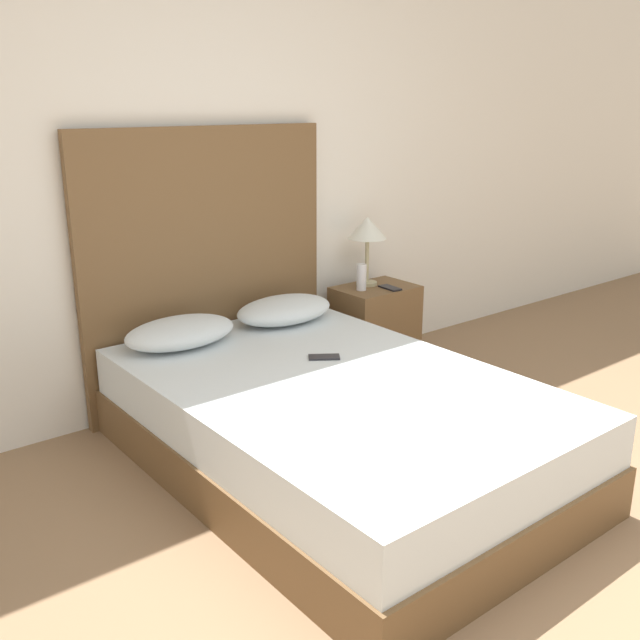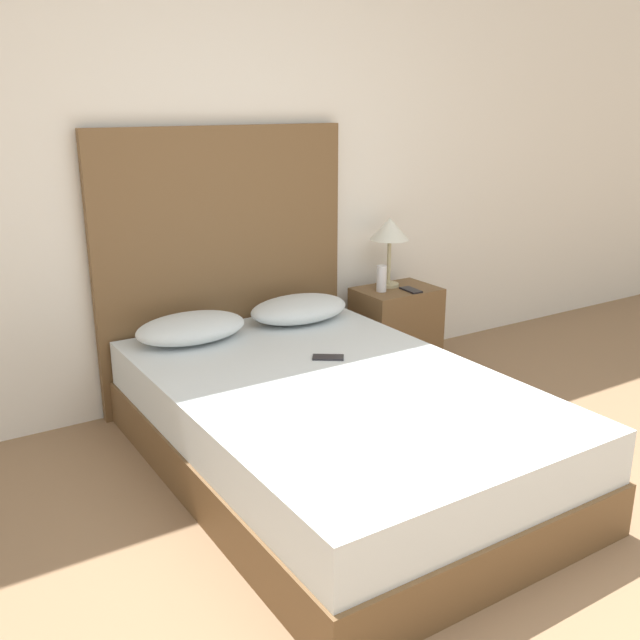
% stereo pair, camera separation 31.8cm
% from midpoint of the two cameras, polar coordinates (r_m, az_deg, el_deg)
% --- Properties ---
extents(wall_back, '(10.00, 0.06, 2.70)m').
position_cam_midpoint_polar(wall_back, '(3.97, -11.66, 12.67)').
color(wall_back, white).
rests_on(wall_back, ground_plane).
extents(bed, '(1.40, 2.13, 0.45)m').
position_cam_midpoint_polar(bed, '(3.27, -1.64, -8.49)').
color(bed, brown).
rests_on(bed, ground_plane).
extents(headboard, '(1.47, 0.05, 1.51)m').
position_cam_midpoint_polar(headboard, '(3.97, -11.20, 4.02)').
color(headboard, brown).
rests_on(headboard, ground_plane).
extents(pillow_left, '(0.58, 0.37, 0.14)m').
position_cam_midpoint_polar(pillow_left, '(3.68, -13.55, -1.00)').
color(pillow_left, silver).
rests_on(pillow_left, bed).
extents(pillow_right, '(0.58, 0.37, 0.14)m').
position_cam_midpoint_polar(pillow_right, '(3.97, -5.16, 0.79)').
color(pillow_right, silver).
rests_on(pillow_right, bed).
extents(phone_on_bed, '(0.16, 0.14, 0.01)m').
position_cam_midpoint_polar(phone_on_bed, '(3.43, -2.32, -3.03)').
color(phone_on_bed, '#232328').
rests_on(phone_on_bed, bed).
extents(nightstand, '(0.49, 0.35, 0.53)m').
position_cam_midpoint_polar(nightstand, '(4.49, 2.39, -0.64)').
color(nightstand, brown).
rests_on(nightstand, ground_plane).
extents(table_lamp, '(0.24, 0.24, 0.43)m').
position_cam_midpoint_polar(table_lamp, '(4.38, 1.74, 7.14)').
color(table_lamp, tan).
rests_on(table_lamp, nightstand).
extents(phone_on_nightstand, '(0.08, 0.15, 0.01)m').
position_cam_midpoint_polar(phone_on_nightstand, '(4.37, 3.56, 2.56)').
color(phone_on_nightstand, black).
rests_on(phone_on_nightstand, nightstand).
extents(toiletry_bottle, '(0.06, 0.06, 0.16)m').
position_cam_midpoint_polar(toiletry_bottle, '(4.31, 1.23, 3.42)').
color(toiletry_bottle, silver).
rests_on(toiletry_bottle, nightstand).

